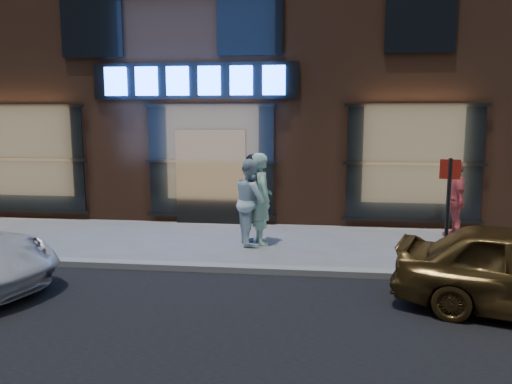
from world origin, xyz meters
TOP-DOWN VIEW (x-y plane):
  - ground at (0.00, 0.00)m, footprint 90.00×90.00m
  - curb at (0.00, 0.00)m, footprint 60.00×0.25m
  - storefront_building at (-0.00, 7.99)m, footprint 30.20×8.28m
  - man_bowtie at (1.50, 2.04)m, footprint 0.70×0.84m
  - man_cap at (1.30, 2.02)m, footprint 0.94×1.07m
  - passerby at (5.79, 3.11)m, footprint 0.46×1.05m
  - sign_post at (4.86, 0.10)m, footprint 0.33×0.09m

SIDE VIEW (x-z plane):
  - ground at x=0.00m, z-range 0.00..0.00m
  - curb at x=0.00m, z-range 0.00..0.12m
  - passerby at x=5.79m, z-range 0.00..1.76m
  - man_cap at x=1.30m, z-range 0.00..1.86m
  - man_bowtie at x=1.50m, z-range 0.00..1.97m
  - sign_post at x=4.86m, z-range 0.22..2.28m
  - storefront_building at x=0.00m, z-range 0.00..10.30m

